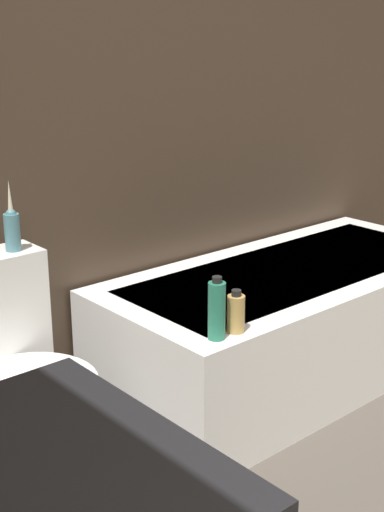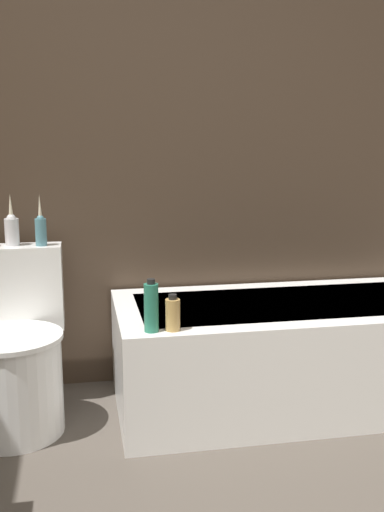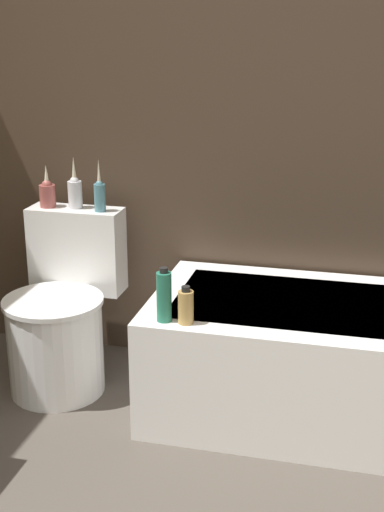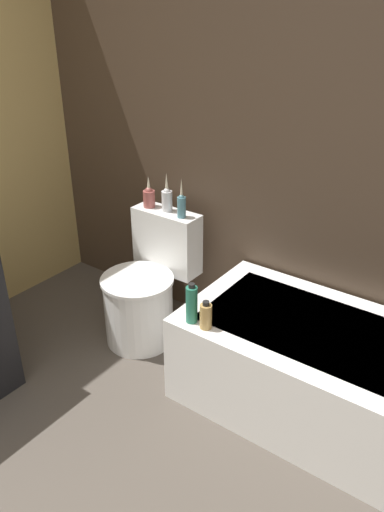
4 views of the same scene
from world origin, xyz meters
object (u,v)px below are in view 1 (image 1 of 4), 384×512
Objects in this scene: shampoo_bottle_tall at (217,310)px; shampoo_bottle_short at (236,313)px; bathtub at (292,321)px; toilet at (17,410)px; vase_bronze at (12,227)px.

shampoo_bottle_short is at bearing -1.75° from shampoo_bottle_tall.
bathtub is 2.24× the size of toilet.
shampoo_bottle_short reaches higher than bathtub.
toilet is at bearing -179.89° from bathtub.
vase_bronze reaches higher than toilet.
bathtub is at bearing 22.82° from shampoo_bottle_tall.
vase_bronze is (-1.16, 0.19, 0.58)m from bathtub.
shampoo_bottle_tall reaches higher than shampoo_bottle_short.
vase_bronze reaches higher than bathtub.
bathtub is at bearing -9.33° from vase_bronze.
shampoo_bottle_short is (-0.64, -0.31, 0.31)m from bathtub.
bathtub is at bearing 25.62° from shampoo_bottle_short.
shampoo_bottle_tall is at bearing -48.96° from vase_bronze.
bathtub is 0.78m from shampoo_bottle_short.
vase_bronze is at bearing 135.95° from shampoo_bottle_short.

